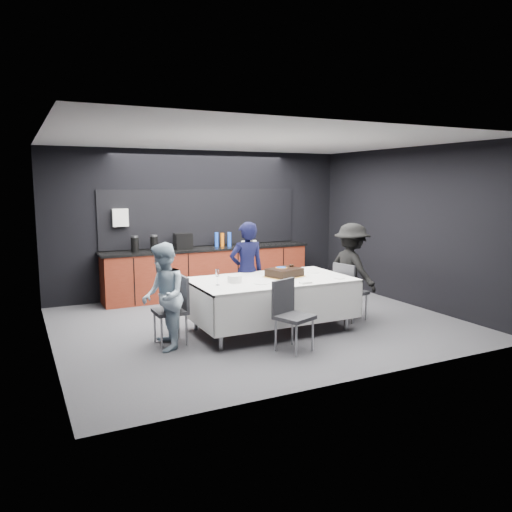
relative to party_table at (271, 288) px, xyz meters
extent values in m
plane|color=#46464B|center=(0.00, 0.40, -0.64)|extent=(6.00, 6.00, 0.00)
cube|color=white|center=(0.00, 0.40, 2.16)|extent=(6.00, 5.00, 0.04)
cube|color=black|center=(0.00, 2.90, 0.76)|extent=(6.00, 0.04, 2.80)
cube|color=black|center=(0.00, -2.10, 0.76)|extent=(6.00, 0.04, 2.80)
cube|color=black|center=(-3.00, 0.40, 0.76)|extent=(0.04, 5.00, 2.80)
cube|color=black|center=(3.00, 0.40, 0.76)|extent=(0.04, 5.00, 2.80)
cube|color=#5C1B0E|center=(0.00, 2.60, -0.19)|extent=(4.00, 0.60, 0.90)
cube|color=black|center=(0.00, 2.60, 0.28)|extent=(4.10, 0.64, 0.04)
cube|color=black|center=(0.00, 2.88, 0.86)|extent=(4.00, 0.03, 1.10)
cube|color=white|center=(-1.60, 2.83, 0.91)|extent=(0.28, 0.12, 0.32)
cylinder|color=black|center=(-1.40, 2.60, 0.43)|extent=(0.14, 0.14, 0.26)
cylinder|color=black|center=(-1.05, 2.60, 0.43)|extent=(0.14, 0.14, 0.26)
cube|color=black|center=(-0.50, 2.60, 0.45)|extent=(0.32, 0.24, 0.30)
cylinder|color=blue|center=(0.20, 2.65, 0.44)|extent=(0.07, 0.07, 0.28)
cylinder|color=orange|center=(0.32, 2.65, 0.43)|extent=(0.07, 0.07, 0.26)
cylinder|color=blue|center=(0.44, 2.58, 0.44)|extent=(0.07, 0.07, 0.28)
cylinder|color=white|center=(0.75, 2.60, 0.34)|extent=(0.08, 0.08, 0.09)
cylinder|color=white|center=(0.88, 2.60, 0.34)|extent=(0.08, 0.08, 0.09)
cylinder|color=white|center=(1.00, 2.60, 0.34)|extent=(0.08, 0.08, 0.09)
cylinder|color=#99999E|center=(-1.40, 2.60, 0.57)|extent=(0.12, 0.12, 0.03)
cylinder|color=#99999E|center=(-1.05, 2.60, 0.57)|extent=(0.12, 0.12, 0.03)
cylinder|color=#99999E|center=(-1.00, -0.50, -0.27)|extent=(0.06, 0.06, 0.75)
cylinder|color=#99999E|center=(-1.00, 0.50, -0.27)|extent=(0.06, 0.06, 0.75)
cylinder|color=#99999E|center=(1.00, -0.50, -0.27)|extent=(0.06, 0.06, 0.75)
cylinder|color=#99999E|center=(1.00, 0.50, -0.27)|extent=(0.06, 0.06, 0.75)
cube|color=silver|center=(0.00, 0.00, 0.12)|extent=(2.32, 1.32, 0.04)
cube|color=silver|center=(0.00, -0.65, -0.15)|extent=(2.32, 0.02, 0.55)
cube|color=silver|center=(0.00, 0.65, -0.15)|extent=(2.32, 0.02, 0.55)
cube|color=silver|center=(-1.15, 0.00, -0.15)|extent=(0.02, 1.32, 0.55)
cube|color=silver|center=(1.15, 0.00, -0.15)|extent=(0.02, 1.32, 0.55)
cube|color=gold|center=(0.25, 0.04, 0.14)|extent=(0.62, 0.56, 0.01)
cube|color=black|center=(0.25, 0.04, 0.20)|extent=(0.57, 0.51, 0.10)
cube|color=black|center=(0.25, 0.04, 0.26)|extent=(0.57, 0.51, 0.01)
cylinder|color=orange|center=(0.23, 0.10, 0.27)|extent=(0.18, 0.18, 0.00)
cylinder|color=#1748B3|center=(0.23, 0.10, 0.27)|extent=(0.15, 0.15, 0.01)
sphere|color=black|center=(0.43, 0.16, 0.28)|extent=(0.04, 0.04, 0.04)
sphere|color=black|center=(0.45, 0.12, 0.28)|extent=(0.04, 0.04, 0.04)
sphere|color=black|center=(0.41, 0.12, 0.28)|extent=(0.04, 0.04, 0.04)
cylinder|color=white|center=(-0.59, -0.02, 0.19)|extent=(0.20, 0.20, 0.10)
cylinder|color=white|center=(-0.29, -0.25, 0.14)|extent=(0.22, 0.22, 0.01)
cylinder|color=white|center=(0.83, 0.16, 0.14)|extent=(0.19, 0.19, 0.01)
cylinder|color=white|center=(0.92, -0.40, 0.14)|extent=(0.18, 0.18, 0.01)
cylinder|color=white|center=(0.10, 0.39, 0.14)|extent=(0.21, 0.21, 0.01)
cube|color=white|center=(0.27, -0.53, 0.15)|extent=(0.17, 0.11, 0.03)
cylinder|color=white|center=(-0.88, -0.10, 0.14)|extent=(0.06, 0.06, 0.00)
cylinder|color=white|center=(-0.88, -0.10, 0.20)|extent=(0.01, 0.01, 0.12)
cylinder|color=white|center=(-0.88, -0.10, 0.31)|extent=(0.05, 0.05, 0.10)
cube|color=#2B2B30|center=(-1.52, 0.05, -0.19)|extent=(0.42, 0.42, 0.05)
cube|color=#2B2B30|center=(-1.33, 0.05, 0.06)|extent=(0.04, 0.42, 0.45)
cylinder|color=#99999E|center=(-1.69, 0.21, -0.42)|extent=(0.03, 0.03, 0.44)
cylinder|color=#99999E|center=(-1.69, -0.13, -0.42)|extent=(0.03, 0.03, 0.44)
cylinder|color=#99999E|center=(-1.35, 0.22, -0.42)|extent=(0.03, 0.03, 0.44)
cylinder|color=#99999E|center=(-1.35, -0.12, -0.42)|extent=(0.03, 0.03, 0.44)
cube|color=#2B2B30|center=(1.40, -0.07, -0.19)|extent=(0.51, 0.51, 0.05)
cube|color=#2B2B30|center=(1.22, -0.12, 0.06)|extent=(0.14, 0.42, 0.45)
cylinder|color=#99999E|center=(1.61, -0.20, -0.42)|extent=(0.03, 0.03, 0.44)
cylinder|color=#99999E|center=(1.53, 0.13, -0.42)|extent=(0.03, 0.03, 0.44)
cylinder|color=#99999E|center=(1.28, -0.28, -0.42)|extent=(0.03, 0.03, 0.44)
cylinder|color=#99999E|center=(1.20, 0.05, -0.42)|extent=(0.03, 0.03, 0.44)
cube|color=#2B2B30|center=(-0.16, -0.96, -0.19)|extent=(0.54, 0.54, 0.05)
cube|color=#2B2B30|center=(-0.23, -0.78, 0.06)|extent=(0.41, 0.19, 0.45)
cylinder|color=#99999E|center=(-0.26, -1.18, -0.42)|extent=(0.03, 0.03, 0.44)
cylinder|color=#99999E|center=(0.06, -1.06, -0.42)|extent=(0.03, 0.03, 0.44)
cylinder|color=#99999E|center=(-0.38, -0.86, -0.42)|extent=(0.03, 0.03, 0.44)
cylinder|color=#99999E|center=(-0.06, -0.74, -0.42)|extent=(0.03, 0.03, 0.44)
imported|color=black|center=(-0.07, 0.69, 0.14)|extent=(0.59, 0.40, 1.57)
imported|color=#A3BBCE|center=(-1.66, -0.13, 0.06)|extent=(0.64, 0.76, 1.41)
imported|color=black|center=(1.55, 0.12, 0.12)|extent=(0.66, 1.04, 1.53)
camera|label=1|loc=(-3.37, -6.36, 1.53)|focal=35.00mm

